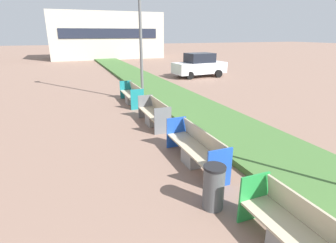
{
  "coord_description": "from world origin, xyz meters",
  "views": [
    {
      "loc": [
        -2.06,
        1.37,
        3.32
      ],
      "look_at": [
        0.9,
        8.88,
        0.6
      ],
      "focal_mm": 28.0,
      "sensor_mm": 36.0,
      "label": 1
    }
  ],
  "objects_px": {
    "bench_green_frame": "(296,237)",
    "bench_blue_frame": "(196,151)",
    "parked_car_distant": "(199,65)",
    "bench_grey_frame": "(154,115)",
    "bench_teal_frame": "(132,96)",
    "litter_bin": "(214,187)"
  },
  "relations": [
    {
      "from": "bench_grey_frame",
      "to": "bench_teal_frame",
      "type": "xyz_separation_m",
      "value": [
        0.0,
        3.49,
        0.01
      ]
    },
    {
      "from": "bench_grey_frame",
      "to": "bench_teal_frame",
      "type": "relative_size",
      "value": 0.86
    },
    {
      "from": "bench_blue_frame",
      "to": "bench_grey_frame",
      "type": "xyz_separation_m",
      "value": [
        -0.0,
        3.41,
        -0.01
      ]
    },
    {
      "from": "bench_teal_frame",
      "to": "bench_green_frame",
      "type": "bearing_deg",
      "value": -90.03
    },
    {
      "from": "bench_grey_frame",
      "to": "parked_car_distant",
      "type": "bearing_deg",
      "value": 54.0
    },
    {
      "from": "bench_green_frame",
      "to": "parked_car_distant",
      "type": "distance_m",
      "value": 17.99
    },
    {
      "from": "bench_grey_frame",
      "to": "parked_car_distant",
      "type": "relative_size",
      "value": 0.48
    },
    {
      "from": "bench_green_frame",
      "to": "parked_car_distant",
      "type": "bearing_deg",
      "value": 66.72
    },
    {
      "from": "bench_green_frame",
      "to": "parked_car_distant",
      "type": "xyz_separation_m",
      "value": [
        7.11,
        16.52,
        0.55
      ]
    },
    {
      "from": "parked_car_distant",
      "to": "litter_bin",
      "type": "bearing_deg",
      "value": -121.71
    },
    {
      "from": "bench_blue_frame",
      "to": "parked_car_distant",
      "type": "height_order",
      "value": "parked_car_distant"
    },
    {
      "from": "bench_grey_frame",
      "to": "bench_teal_frame",
      "type": "height_order",
      "value": "same"
    },
    {
      "from": "bench_grey_frame",
      "to": "parked_car_distant",
      "type": "height_order",
      "value": "parked_car_distant"
    },
    {
      "from": "parked_car_distant",
      "to": "bench_grey_frame",
      "type": "bearing_deg",
      "value": -130.69
    },
    {
      "from": "bench_blue_frame",
      "to": "bench_teal_frame",
      "type": "xyz_separation_m",
      "value": [
        -0.0,
        6.89,
        -0.0
      ]
    },
    {
      "from": "litter_bin",
      "to": "bench_blue_frame",
      "type": "bearing_deg",
      "value": 73.37
    },
    {
      "from": "bench_green_frame",
      "to": "bench_blue_frame",
      "type": "distance_m",
      "value": 3.33
    },
    {
      "from": "parked_car_distant",
      "to": "bench_green_frame",
      "type": "bearing_deg",
      "value": -117.98
    },
    {
      "from": "bench_grey_frame",
      "to": "litter_bin",
      "type": "height_order",
      "value": "bench_grey_frame"
    },
    {
      "from": "bench_blue_frame",
      "to": "litter_bin",
      "type": "relative_size",
      "value": 2.7
    },
    {
      "from": "bench_green_frame",
      "to": "litter_bin",
      "type": "distance_m",
      "value": 1.63
    },
    {
      "from": "bench_green_frame",
      "to": "litter_bin",
      "type": "relative_size",
      "value": 2.13
    }
  ]
}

